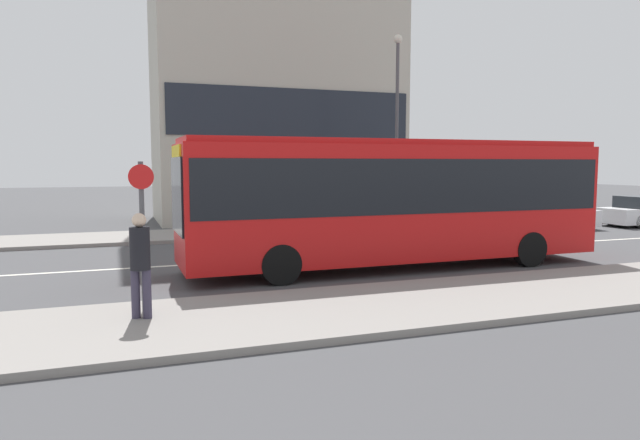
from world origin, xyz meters
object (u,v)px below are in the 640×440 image
(parked_car_0, at_px, (550,215))
(street_lamp, at_px, (397,113))
(city_bus, at_px, (395,195))
(bus_stop_sign, at_px, (142,225))
(pedestrian_near_stop, at_px, (140,258))

(parked_car_0, bearing_deg, street_lamp, 165.19)
(city_bus, relative_size, bus_stop_sign, 4.22)
(city_bus, height_order, pedestrian_near_stop, city_bus)
(city_bus, bearing_deg, pedestrian_near_stop, -153.79)
(city_bus, xyz_separation_m, parked_car_0, (10.41, 5.80, -1.35))
(street_lamp, bearing_deg, pedestrian_near_stop, -133.99)
(parked_car_0, xyz_separation_m, pedestrian_near_stop, (-17.12, -9.31, 0.57))
(pedestrian_near_stop, bearing_deg, parked_car_0, 49.90)
(pedestrian_near_stop, xyz_separation_m, bus_stop_sign, (0.07, 0.44, 0.53))
(bus_stop_sign, relative_size, street_lamp, 0.34)
(street_lamp, bearing_deg, parked_car_0, -14.81)
(pedestrian_near_stop, relative_size, bus_stop_sign, 0.68)
(city_bus, distance_m, street_lamp, 8.96)
(parked_car_0, xyz_separation_m, bus_stop_sign, (-17.05, -8.87, 1.10))
(pedestrian_near_stop, bearing_deg, bus_stop_sign, 102.26)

